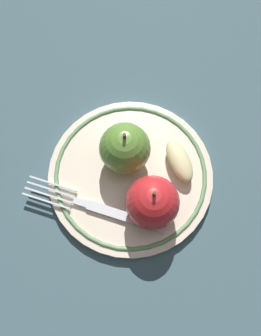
# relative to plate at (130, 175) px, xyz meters

# --- Properties ---
(ground_plane) EXTENTS (2.00, 2.00, 0.00)m
(ground_plane) POSITION_rel_plate_xyz_m (0.02, -0.01, -0.01)
(ground_plane) COLOR #3E5861
(plate) EXTENTS (0.22, 0.22, 0.01)m
(plate) POSITION_rel_plate_xyz_m (0.00, 0.00, 0.00)
(plate) COLOR beige
(plate) RESTS_ON ground_plane
(apple_red_whole) EXTENTS (0.06, 0.06, 0.07)m
(apple_red_whole) POSITION_rel_plate_xyz_m (-0.02, 0.01, 0.04)
(apple_red_whole) COLOR olive
(apple_red_whole) RESTS_ON plate
(apple_second_whole) EXTENTS (0.06, 0.06, 0.07)m
(apple_second_whole) POSITION_rel_plate_xyz_m (0.05, -0.03, 0.04)
(apple_second_whole) COLOR red
(apple_second_whole) RESTS_ON plate
(apple_slice_front) EXTENTS (0.06, 0.06, 0.02)m
(apple_slice_front) POSITION_rel_plate_xyz_m (0.05, 0.04, 0.02)
(apple_slice_front) COLOR beige
(apple_slice_front) RESTS_ON plate
(fork) EXTENTS (0.18, 0.06, 0.00)m
(fork) POSITION_rel_plate_xyz_m (-0.01, -0.06, 0.01)
(fork) COLOR silver
(fork) RESTS_ON plate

